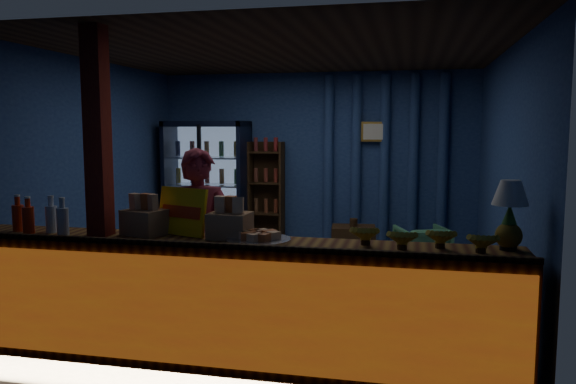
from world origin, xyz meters
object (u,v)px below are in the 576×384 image
green_chair (422,248)px  pastry_tray (258,238)px  table_lamp (510,196)px  shopkeeper (200,243)px

green_chair → pastry_tray: 3.54m
green_chair → pastry_tray: size_ratio=1.23×
green_chair → table_lamp: bearing=79.4°
shopkeeper → pastry_tray: size_ratio=3.28×
green_chair → table_lamp: 3.33m
pastry_tray → table_lamp: size_ratio=1.01×
shopkeeper → pastry_tray: (0.65, -0.46, 0.16)m
green_chair → pastry_tray: (-1.28, -3.22, 0.70)m
green_chair → table_lamp: size_ratio=1.24×
shopkeeper → green_chair: 3.41m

